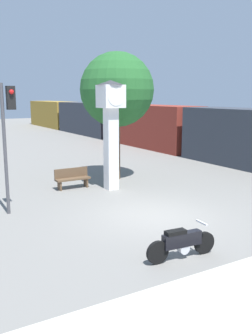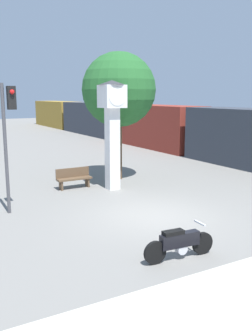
# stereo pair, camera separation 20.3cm
# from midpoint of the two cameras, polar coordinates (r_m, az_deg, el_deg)

# --- Properties ---
(ground_plane) EXTENTS (120.00, 120.00, 0.00)m
(ground_plane) POSITION_cam_midpoint_polar(r_m,az_deg,el_deg) (13.27, 4.73, -7.33)
(ground_plane) COLOR slate
(motorcycle) EXTENTS (2.05, 0.44, 0.90)m
(motorcycle) POSITION_cam_midpoint_polar(r_m,az_deg,el_deg) (9.91, 8.73, -11.23)
(motorcycle) COLOR black
(motorcycle) RESTS_ON ground_plane
(clock_tower) EXTENTS (1.17, 1.17, 4.82)m
(clock_tower) POSITION_cam_midpoint_polar(r_m,az_deg,el_deg) (16.52, -1.76, 7.59)
(clock_tower) COLOR white
(clock_tower) RESTS_ON ground_plane
(freight_train) EXTENTS (2.80, 46.08, 3.40)m
(freight_train) POSITION_cam_midpoint_polar(r_m,az_deg,el_deg) (36.38, -0.97, 7.10)
(freight_train) COLOR #333842
(freight_train) RESTS_ON ground_plane
(traffic_light) EXTENTS (0.50, 0.35, 4.58)m
(traffic_light) POSITION_cam_midpoint_polar(r_m,az_deg,el_deg) (13.63, -17.09, 6.19)
(traffic_light) COLOR #47474C
(traffic_light) RESTS_ON ground_plane
(street_tree) EXTENTS (3.62, 3.62, 6.25)m
(street_tree) POSITION_cam_midpoint_polar(r_m,az_deg,el_deg) (18.60, -0.79, 11.80)
(street_tree) COLOR brown
(street_tree) RESTS_ON ground_plane
(bench) EXTENTS (1.60, 0.44, 0.92)m
(bench) POSITION_cam_midpoint_polar(r_m,az_deg,el_deg) (17.18, -7.64, -1.45)
(bench) COLOR brown
(bench) RESTS_ON ground_plane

